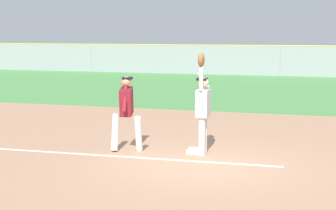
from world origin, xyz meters
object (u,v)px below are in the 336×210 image
at_px(first_base, 196,151).
at_px(fielder, 203,105).
at_px(parked_car_silver, 237,62).
at_px(baseball, 199,74).
at_px(runner, 126,108).
at_px(parked_car_green, 317,63).

bearing_deg(first_base, fielder, -37.47).
bearing_deg(fielder, parked_car_silver, -82.97).
height_order(fielder, parked_car_silver, fielder).
distance_m(baseball, parked_car_silver, 23.29).
distance_m(fielder, parked_car_silver, 23.65).
distance_m(runner, parked_car_green, 24.67).
distance_m(baseball, parked_car_green, 23.91).
height_order(runner, baseball, baseball).
bearing_deg(parked_car_green, first_base, -102.74).
relative_size(runner, parked_car_green, 0.37).
bearing_deg(runner, parked_car_green, 68.37).
bearing_deg(first_base, runner, -167.66).
xyz_separation_m(runner, parked_car_green, (4.06, 24.33, -0.32)).
height_order(fielder, baseball, fielder).
relative_size(first_base, parked_car_silver, 0.08).
distance_m(runner, parked_car_silver, 23.71).
height_order(first_base, fielder, fielder).
relative_size(runner, parked_car_silver, 0.37).
relative_size(parked_car_silver, parked_car_green, 1.00).
bearing_deg(parked_car_silver, parked_car_green, 0.57).
xyz_separation_m(runner, baseball, (1.55, 0.57, 0.77)).
bearing_deg(runner, fielder, -5.39).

